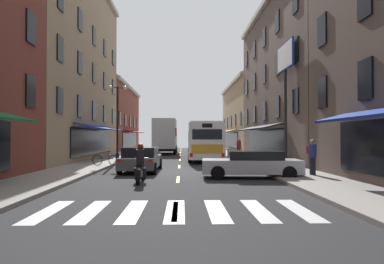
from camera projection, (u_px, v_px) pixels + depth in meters
ground_plane at (179, 172)px, 18.79m from camera, size 34.80×80.00×0.10m
lane_centre_dashes at (179, 172)px, 18.54m from camera, size 0.14×73.90×0.01m
crosswalk_near at (175, 211)px, 8.80m from camera, size 7.10×2.80×0.01m
sidewalk_left at (73, 170)px, 18.62m from camera, size 3.00×80.00×0.14m
sidewalk_right at (283, 170)px, 18.97m from camera, size 3.00×80.00×0.14m
billboard_sign at (285, 70)px, 22.19m from camera, size 0.40×3.18×8.04m
transit_bus at (203, 141)px, 29.00m from camera, size 2.85×12.12×3.08m
box_truck at (166, 136)px, 37.95m from camera, size 2.58×7.67×3.89m
sedan_near at (252, 164)px, 15.86m from camera, size 4.72×2.16×1.27m
sedan_mid at (170, 145)px, 49.69m from camera, size 1.98×4.49×1.36m
sedan_far at (141, 159)px, 18.89m from camera, size 2.10×4.77×1.37m
motorcycle_rider at (140, 166)px, 14.16m from camera, size 0.62×2.07×1.66m
bicycle_near at (106, 160)px, 21.12m from camera, size 1.71×0.48×0.91m
pedestrian_near at (312, 156)px, 15.97m from camera, size 0.40×0.52×1.69m
pedestrian_mid at (239, 147)px, 30.36m from camera, size 0.36×0.36×1.69m
pedestrian_far at (239, 148)px, 28.48m from camera, size 0.36×0.36×1.67m
street_lamp_twin at (118, 119)px, 25.24m from camera, size 1.42×0.32×5.68m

